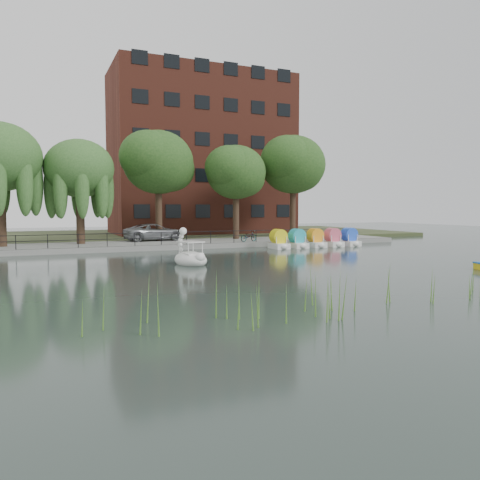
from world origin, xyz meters
TOP-DOWN VIEW (x-y plane):
  - ground_plane at (0.00, 0.00)m, footprint 120.00×120.00m
  - promenade at (0.00, 16.00)m, footprint 40.00×6.00m
  - kerb at (0.00, 13.05)m, footprint 40.00×0.25m
  - land_strip at (0.00, 30.00)m, footprint 60.00×22.00m
  - railing at (0.00, 13.25)m, footprint 32.00×0.05m
  - apartment_building at (7.00, 29.97)m, footprint 20.00×10.07m
  - willow_mid at (-7.50, 17.00)m, footprint 5.32×5.32m
  - broadleaf_center at (-1.00, 18.00)m, footprint 6.00×6.00m
  - broadleaf_right at (6.00, 17.50)m, footprint 5.40×5.40m
  - broadleaf_far at (12.50, 18.50)m, footprint 6.30×6.30m
  - minivan at (-1.32, 18.19)m, footprint 3.25×6.19m
  - bicycle at (5.59, 13.85)m, footprint 1.10×1.82m
  - swan_boat at (-2.71, 3.77)m, footprint 2.08×2.76m
  - pedal_boat_row at (10.24, 10.87)m, footprint 7.95×1.70m
  - reed_bank at (2.00, -9.50)m, footprint 24.00×2.40m

SIDE VIEW (x-z plane):
  - ground_plane at x=0.00m, z-range 0.00..0.00m
  - land_strip at x=0.00m, z-range 0.00..0.36m
  - promenade at x=0.00m, z-range 0.00..0.40m
  - kerb at x=0.00m, z-range 0.00..0.40m
  - swan_boat at x=-2.71m, z-range -0.59..1.51m
  - reed_bank at x=2.00m, z-range 0.00..1.20m
  - pedal_boat_row at x=10.24m, z-range -0.09..1.31m
  - bicycle at x=5.59m, z-range 0.40..1.40m
  - railing at x=0.00m, z-range 0.65..1.65m
  - minivan at x=-1.32m, z-range 0.40..2.06m
  - willow_mid at x=-7.50m, z-range 2.17..10.32m
  - broadleaf_right at x=6.00m, z-range 2.22..10.55m
  - broadleaf_center at x=-1.00m, z-range 2.44..11.69m
  - broadleaf_far at x=12.50m, z-range 2.54..12.25m
  - apartment_building at x=7.00m, z-range 0.36..18.36m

